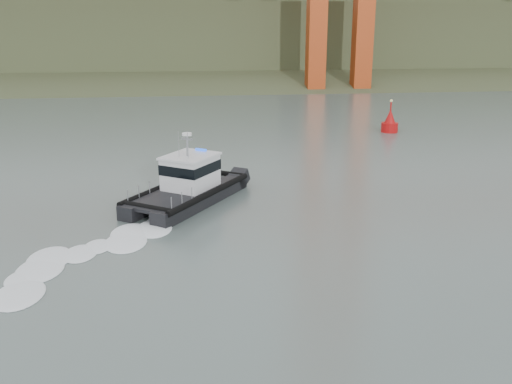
% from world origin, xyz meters
% --- Properties ---
extents(ground, '(400.00, 400.00, 0.00)m').
position_xyz_m(ground, '(0.00, 0.00, 0.00)').
color(ground, '#4F5E5A').
rests_on(ground, ground).
extents(headlands, '(500.00, 105.36, 27.12)m').
position_xyz_m(headlands, '(0.00, 125.50, 7.05)').
color(headlands, '#3A4728').
rests_on(headlands, ground).
extents(patrol_boat, '(8.82, 10.61, 4.98)m').
position_xyz_m(patrol_boat, '(-3.75, 15.60, 1.25)').
color(patrol_boat, black).
rests_on(patrol_boat, ground).
extents(nav_buoy, '(1.83, 1.83, 3.82)m').
position_xyz_m(nav_buoy, '(18.45, 38.21, 1.00)').
color(nav_buoy, '#AE0C0D').
rests_on(nav_buoy, ground).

